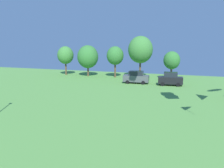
{
  "coord_description": "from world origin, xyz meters",
  "views": [
    {
      "loc": [
        2.93,
        4.24,
        7.42
      ],
      "look_at": [
        -1.75,
        17.61,
        4.9
      ],
      "focal_mm": 38.0,
      "sensor_mm": 36.0,
      "label": 1
    }
  ],
  "objects": [
    {
      "name": "treeline_tree_1",
      "position": [
        -19.07,
        51.17,
        4.24
      ],
      "size": [
        4.52,
        4.52,
        6.74
      ],
      "color": "brown",
      "rests_on": "ground"
    },
    {
      "name": "treeline_tree_3",
      "position": [
        -7.75,
        52.39,
        5.85
      ],
      "size": [
        5.04,
        5.04,
        8.64
      ],
      "color": "brown",
      "rests_on": "ground"
    },
    {
      "name": "treeline_tree_4",
      "position": [
        -1.36,
        51.9,
        3.86
      ],
      "size": [
        3.2,
        3.2,
        5.64
      ],
      "color": "brown",
      "rests_on": "ground"
    },
    {
      "name": "parked_car_second_from_left",
      "position": [
        -0.87,
        45.58,
        1.14
      ],
      "size": [
        4.27,
        2.26,
        2.31
      ],
      "rotation": [
        0.0,
        0.0,
        0.1
      ],
      "color": "black",
      "rests_on": "ground"
    },
    {
      "name": "parked_car_leftmost",
      "position": [
        -6.97,
        45.74,
        1.13
      ],
      "size": [
        4.7,
        2.27,
        2.27
      ],
      "rotation": [
        0.0,
        0.0,
        0.07
      ],
      "color": "#4C5156",
      "rests_on": "ground"
    },
    {
      "name": "treeline_tree_2",
      "position": [
        -12.9,
        51.45,
        4.57
      ],
      "size": [
        3.55,
        3.55,
        6.55
      ],
      "color": "brown",
      "rests_on": "ground"
    },
    {
      "name": "treeline_tree_0",
      "position": [
        -24.79,
        51.56,
        4.45
      ],
      "size": [
        3.63,
        3.63,
        6.47
      ],
      "color": "brown",
      "rests_on": "ground"
    }
  ]
}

